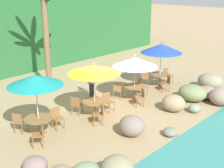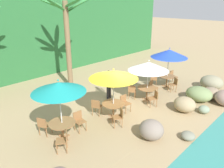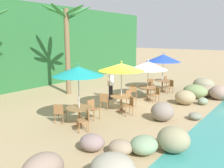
# 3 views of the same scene
# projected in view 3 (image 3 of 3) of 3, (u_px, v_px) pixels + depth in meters

# --- Properties ---
(ground_plane) EXTENTS (120.00, 120.00, 0.00)m
(ground_plane) POSITION_uv_depth(u_px,v_px,m) (126.00, 105.00, 13.20)
(ground_plane) COLOR tan
(terrace_deck) EXTENTS (18.00, 5.20, 0.01)m
(terrace_deck) POSITION_uv_depth(u_px,v_px,m) (126.00, 105.00, 13.20)
(terrace_deck) COLOR tan
(terrace_deck) RESTS_ON ground
(foliage_backdrop) EXTENTS (28.00, 2.40, 6.00)m
(foliage_backdrop) POSITION_uv_depth(u_px,v_px,m) (24.00, 46.00, 17.88)
(foliage_backdrop) COLOR #286633
(foliage_backdrop) RESTS_ON ground
(rock_seawall) EXTENTS (15.43, 3.13, 0.90)m
(rock_seawall) POSITION_uv_depth(u_px,v_px,m) (172.00, 113.00, 10.58)
(rock_seawall) COLOR #9E8964
(rock_seawall) RESTS_ON ground
(umbrella_teal) EXTENTS (2.10, 2.10, 2.59)m
(umbrella_teal) POSITION_uv_depth(u_px,v_px,m) (78.00, 71.00, 9.91)
(umbrella_teal) COLOR silver
(umbrella_teal) RESTS_ON ground
(dining_table_teal) EXTENTS (1.10, 1.10, 0.74)m
(dining_table_teal) POSITION_uv_depth(u_px,v_px,m) (79.00, 110.00, 10.23)
(dining_table_teal) COLOR olive
(dining_table_teal) RESTS_ON ground
(chair_teal_seaward) EXTENTS (0.46, 0.47, 0.87)m
(chair_teal_seaward) POSITION_uv_depth(u_px,v_px,m) (92.00, 108.00, 10.93)
(chair_teal_seaward) COLOR olive
(chair_teal_seaward) RESTS_ON ground
(chair_teal_inland) EXTENTS (0.56, 0.56, 0.87)m
(chair_teal_inland) POSITION_uv_depth(u_px,v_px,m) (60.00, 112.00, 10.34)
(chair_teal_inland) COLOR olive
(chair_teal_inland) RESTS_ON ground
(chair_teal_left) EXTENTS (0.59, 0.59, 0.87)m
(chair_teal_left) POSITION_uv_depth(u_px,v_px,m) (85.00, 119.00, 9.48)
(chair_teal_left) COLOR olive
(chair_teal_left) RESTS_ON ground
(umbrella_yellow) EXTENTS (2.29, 2.29, 2.49)m
(umbrella_yellow) POSITION_uv_depth(u_px,v_px,m) (121.00, 67.00, 11.91)
(umbrella_yellow) COLOR silver
(umbrella_yellow) RESTS_ON ground
(dining_table_yellow) EXTENTS (1.10, 1.10, 0.74)m
(dining_table_yellow) POSITION_uv_depth(u_px,v_px,m) (121.00, 98.00, 12.21)
(dining_table_yellow) COLOR olive
(dining_table_yellow) RESTS_ON ground
(chair_yellow_seaward) EXTENTS (0.46, 0.46, 0.87)m
(chair_yellow_seaward) POSITION_uv_depth(u_px,v_px,m) (130.00, 97.00, 12.91)
(chair_yellow_seaward) COLOR olive
(chair_yellow_seaward) RESTS_ON ground
(chair_yellow_inland) EXTENTS (0.57, 0.56, 0.87)m
(chair_yellow_inland) POSITION_uv_depth(u_px,v_px,m) (104.00, 100.00, 12.30)
(chair_yellow_inland) COLOR olive
(chair_yellow_inland) RESTS_ON ground
(chair_yellow_left) EXTENTS (0.59, 0.59, 0.87)m
(chair_yellow_left) POSITION_uv_depth(u_px,v_px,m) (130.00, 105.00, 11.47)
(chair_yellow_left) COLOR olive
(chair_yellow_left) RESTS_ON ground
(umbrella_white) EXTENTS (2.25, 2.25, 2.36)m
(umbrella_white) POSITION_uv_depth(u_px,v_px,m) (148.00, 65.00, 14.16)
(umbrella_white) COLOR silver
(umbrella_white) RESTS_ON ground
(dining_table_white) EXTENTS (1.10, 1.10, 0.74)m
(dining_table_white) POSITION_uv_depth(u_px,v_px,m) (148.00, 89.00, 14.43)
(dining_table_white) COLOR olive
(dining_table_white) RESTS_ON ground
(chair_white_seaward) EXTENTS (0.47, 0.47, 0.87)m
(chair_white_seaward) POSITION_uv_depth(u_px,v_px,m) (151.00, 88.00, 15.22)
(chair_white_seaward) COLOR olive
(chair_white_seaward) RESTS_ON ground
(chair_white_inland) EXTENTS (0.58, 0.58, 0.87)m
(chair_white_inland) POSITION_uv_depth(u_px,v_px,m) (133.00, 91.00, 14.45)
(chair_white_inland) COLOR olive
(chair_white_inland) RESTS_ON ground
(chair_white_left) EXTENTS (0.59, 0.59, 0.87)m
(chair_white_left) POSITION_uv_depth(u_px,v_px,m) (156.00, 93.00, 13.69)
(chair_white_left) COLOR olive
(chair_white_left) RESTS_ON ground
(umbrella_blue) EXTENTS (2.31, 2.31, 2.60)m
(umbrella_blue) POSITION_uv_depth(u_px,v_px,m) (163.00, 58.00, 16.34)
(umbrella_blue) COLOR silver
(umbrella_blue) RESTS_ON ground
(dining_table_blue) EXTENTS (1.10, 1.10, 0.74)m
(dining_table_blue) POSITION_uv_depth(u_px,v_px,m) (162.00, 82.00, 16.65)
(dining_table_blue) COLOR olive
(dining_table_blue) RESTS_ON ground
(chair_blue_seaward) EXTENTS (0.44, 0.44, 0.87)m
(chair_blue_seaward) POSITION_uv_depth(u_px,v_px,m) (167.00, 81.00, 17.37)
(chair_blue_seaward) COLOR olive
(chair_blue_seaward) RESTS_ON ground
(chair_blue_inland) EXTENTS (0.59, 0.59, 0.87)m
(chair_blue_inland) POSITION_uv_depth(u_px,v_px,m) (150.00, 83.00, 16.62)
(chair_blue_inland) COLOR olive
(chair_blue_inland) RESTS_ON ground
(chair_blue_left) EXTENTS (0.59, 0.59, 0.87)m
(chair_blue_left) POSITION_uv_depth(u_px,v_px,m) (170.00, 86.00, 15.91)
(chair_blue_left) COLOR olive
(chair_blue_left) RESTS_ON ground
(palm_tree_second) EXTENTS (3.03, 3.10, 5.55)m
(palm_tree_second) POSITION_uv_depth(u_px,v_px,m) (67.00, 34.00, 15.13)
(palm_tree_second) COLOR brown
(palm_tree_second) RESTS_ON ground
(waiter_in_white) EXTENTS (0.52, 0.39, 1.70)m
(waiter_in_white) POSITION_uv_depth(u_px,v_px,m) (111.00, 83.00, 14.28)
(waiter_in_white) COLOR #232328
(waiter_in_white) RESTS_ON ground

